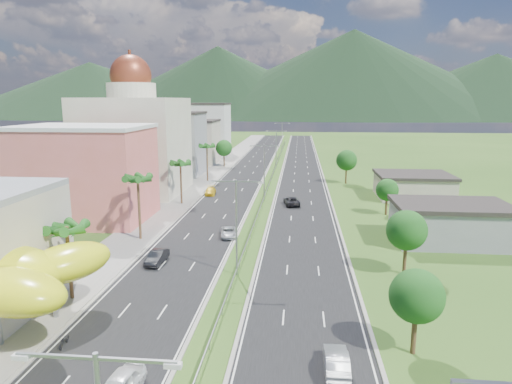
# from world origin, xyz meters

# --- Properties ---
(ground) EXTENTS (500.00, 500.00, 0.00)m
(ground) POSITION_xyz_m (0.00, 0.00, 0.00)
(ground) COLOR #2D5119
(ground) RESTS_ON ground
(road_left) EXTENTS (11.00, 260.00, 0.04)m
(road_left) POSITION_xyz_m (-7.50, 90.00, 0.02)
(road_left) COLOR black
(road_left) RESTS_ON ground
(road_right) EXTENTS (11.00, 260.00, 0.04)m
(road_right) POSITION_xyz_m (7.50, 90.00, 0.02)
(road_right) COLOR black
(road_right) RESTS_ON ground
(sidewalk_left) EXTENTS (7.00, 260.00, 0.12)m
(sidewalk_left) POSITION_xyz_m (-17.00, 90.00, 0.06)
(sidewalk_left) COLOR gray
(sidewalk_left) RESTS_ON ground
(median_guardrail) EXTENTS (0.10, 216.06, 0.76)m
(median_guardrail) POSITION_xyz_m (0.00, 71.99, 0.62)
(median_guardrail) COLOR gray
(median_guardrail) RESTS_ON ground
(streetlight_median_b) EXTENTS (6.04, 0.25, 11.00)m
(streetlight_median_b) POSITION_xyz_m (0.00, 10.00, 6.75)
(streetlight_median_b) COLOR gray
(streetlight_median_b) RESTS_ON ground
(streetlight_median_c) EXTENTS (6.04, 0.25, 11.00)m
(streetlight_median_c) POSITION_xyz_m (0.00, 50.00, 6.75)
(streetlight_median_c) COLOR gray
(streetlight_median_c) RESTS_ON ground
(streetlight_median_d) EXTENTS (6.04, 0.25, 11.00)m
(streetlight_median_d) POSITION_xyz_m (0.00, 95.00, 6.75)
(streetlight_median_d) COLOR gray
(streetlight_median_d) RESTS_ON ground
(streetlight_median_e) EXTENTS (6.04, 0.25, 11.00)m
(streetlight_median_e) POSITION_xyz_m (0.00, 140.00, 6.75)
(streetlight_median_e) COLOR gray
(streetlight_median_e) RESTS_ON ground
(pink_shophouse) EXTENTS (20.00, 15.00, 15.00)m
(pink_shophouse) POSITION_xyz_m (-28.00, 32.00, 7.50)
(pink_shophouse) COLOR #D96659
(pink_shophouse) RESTS_ON ground
(domed_building) EXTENTS (20.00, 20.00, 28.70)m
(domed_building) POSITION_xyz_m (-28.00, 55.00, 11.35)
(domed_building) COLOR beige
(domed_building) RESTS_ON ground
(midrise_grey) EXTENTS (16.00, 15.00, 16.00)m
(midrise_grey) POSITION_xyz_m (-27.00, 80.00, 8.00)
(midrise_grey) COLOR gray
(midrise_grey) RESTS_ON ground
(midrise_beige) EXTENTS (16.00, 15.00, 13.00)m
(midrise_beige) POSITION_xyz_m (-27.00, 102.00, 6.50)
(midrise_beige) COLOR #A89C8A
(midrise_beige) RESTS_ON ground
(midrise_white) EXTENTS (16.00, 15.00, 18.00)m
(midrise_white) POSITION_xyz_m (-27.00, 125.00, 9.00)
(midrise_white) COLOR silver
(midrise_white) RESTS_ON ground
(shed_near) EXTENTS (15.00, 10.00, 5.00)m
(shed_near) POSITION_xyz_m (28.00, 25.00, 2.50)
(shed_near) COLOR gray
(shed_near) RESTS_ON ground
(shed_far) EXTENTS (14.00, 12.00, 4.40)m
(shed_far) POSITION_xyz_m (30.00, 55.00, 2.20)
(shed_far) COLOR #A89C8A
(shed_far) RESTS_ON ground
(palm_tree_b) EXTENTS (3.60, 3.60, 8.10)m
(palm_tree_b) POSITION_xyz_m (-15.50, 2.00, 7.06)
(palm_tree_b) COLOR #47301C
(palm_tree_b) RESTS_ON ground
(palm_tree_c) EXTENTS (3.60, 3.60, 9.60)m
(palm_tree_c) POSITION_xyz_m (-15.50, 22.00, 8.50)
(palm_tree_c) COLOR #47301C
(palm_tree_c) RESTS_ON ground
(palm_tree_d) EXTENTS (3.60, 3.60, 8.60)m
(palm_tree_d) POSITION_xyz_m (-15.50, 45.00, 7.54)
(palm_tree_d) COLOR #47301C
(palm_tree_d) RESTS_ON ground
(palm_tree_e) EXTENTS (3.60, 3.60, 9.40)m
(palm_tree_e) POSITION_xyz_m (-15.50, 70.00, 8.31)
(palm_tree_e) COLOR #47301C
(palm_tree_e) RESTS_ON ground
(leafy_tree_lfar) EXTENTS (4.90, 4.90, 8.05)m
(leafy_tree_lfar) POSITION_xyz_m (-15.50, 95.00, 5.58)
(leafy_tree_lfar) COLOR #47301C
(leafy_tree_lfar) RESTS_ON ground
(leafy_tree_ra) EXTENTS (4.20, 4.20, 6.90)m
(leafy_tree_ra) POSITION_xyz_m (16.00, -5.00, 4.78)
(leafy_tree_ra) COLOR #47301C
(leafy_tree_ra) RESTS_ON ground
(leafy_tree_rb) EXTENTS (4.55, 4.55, 7.47)m
(leafy_tree_rb) POSITION_xyz_m (19.00, 12.00, 5.18)
(leafy_tree_rb) COLOR #47301C
(leafy_tree_rb) RESTS_ON ground
(leafy_tree_rc) EXTENTS (3.85, 3.85, 6.33)m
(leafy_tree_rc) POSITION_xyz_m (22.00, 40.00, 4.37)
(leafy_tree_rc) COLOR #47301C
(leafy_tree_rc) RESTS_ON ground
(leafy_tree_rd) EXTENTS (4.90, 4.90, 8.05)m
(leafy_tree_rd) POSITION_xyz_m (18.00, 70.00, 5.58)
(leafy_tree_rd) COLOR #47301C
(leafy_tree_rd) RESTS_ON ground
(mountain_ridge) EXTENTS (860.00, 140.00, 90.00)m
(mountain_ridge) POSITION_xyz_m (60.00, 450.00, 0.00)
(mountain_ridge) COLOR black
(mountain_ridge) RESTS_ON ground
(car_dark_left) EXTENTS (1.86, 4.83, 1.57)m
(car_dark_left) POSITION_xyz_m (-10.16, 12.71, 0.82)
(car_dark_left) COLOR black
(car_dark_left) RESTS_ON road_left
(car_silver_mid_left) EXTENTS (2.95, 5.04, 1.32)m
(car_silver_mid_left) POSITION_xyz_m (-3.20, 24.41, 0.70)
(car_silver_mid_left) COLOR #A6A9AE
(car_silver_mid_left) RESTS_ON road_left
(car_yellow_far_left) EXTENTS (2.72, 5.43, 1.51)m
(car_yellow_far_left) POSITION_xyz_m (-11.64, 53.99, 0.80)
(car_yellow_far_left) COLOR gold
(car_yellow_far_left) RESTS_ON road_left
(car_silver_right) EXTENTS (1.71, 4.90, 1.61)m
(car_silver_right) POSITION_xyz_m (9.81, -8.17, 0.85)
(car_silver_right) COLOR #A0A3A8
(car_silver_right) RESTS_ON road_right
(car_dark_far_right) EXTENTS (3.46, 5.96, 1.56)m
(car_dark_far_right) POSITION_xyz_m (5.56, 45.70, 0.82)
(car_dark_far_right) COLOR black
(car_dark_far_right) RESTS_ON road_right
(motorcycle) EXTENTS (0.72, 1.85, 1.16)m
(motorcycle) POSITION_xyz_m (-11.77, -6.60, 0.62)
(motorcycle) COLOR black
(motorcycle) RESTS_ON road_left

